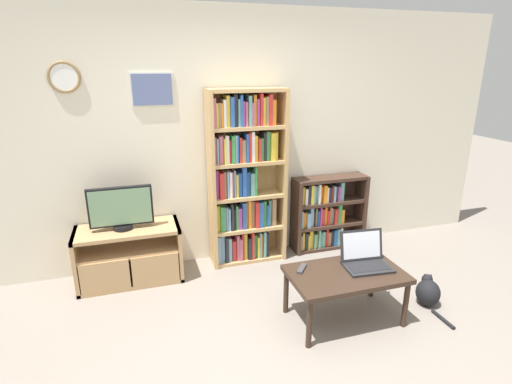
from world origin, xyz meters
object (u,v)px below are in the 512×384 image
Objects in this scene: bookshelf_tall at (244,179)px; bookshelf_short at (324,214)px; tv_stand at (130,255)px; coffee_table at (346,277)px; remote_near_laptop at (302,268)px; laptop at (365,258)px; cat at (428,292)px; television at (121,208)px.

bookshelf_tall is 2.15× the size of bookshelf_short.
coffee_table is (1.69, -1.18, 0.11)m from tv_stand.
bookshelf_tall reaches higher than remote_near_laptop.
bookshelf_tall is 4.54× the size of laptop.
tv_stand is at bearing -176.47° from bookshelf_short.
television is at bearing 177.24° from cat.
remote_near_laptop reaches higher than coffee_table.
tv_stand is 2.06m from coffee_table.
coffee_table is at bearing -34.62° from television.
bookshelf_short is 1.42m from cat.
television is 3.83× the size of remote_near_laptop.
laptop reaches higher than coffee_table.
television is (-0.03, 0.00, 0.48)m from tv_stand.
bookshelf_short is at bearing -85.03° from remote_near_laptop.
tv_stand is 0.48m from television.
laptop is at bearing 16.45° from coffee_table.
bookshelf_short is (2.18, 0.13, -0.35)m from television.
coffee_table is 0.87m from cat.
cat is (0.83, -0.03, -0.27)m from coffee_table.
cat is at bearing -45.27° from bookshelf_tall.
bookshelf_tall reaches higher than laptop.
cat is at bearing -25.72° from tv_stand.
bookshelf_tall is (1.23, 0.11, 0.14)m from television.
television reaches higher than coffee_table.
television is 0.32× the size of bookshelf_tall.
bookshelf_short is 1.41m from remote_near_laptop.
laptop is at bearing -165.37° from cat.
bookshelf_short is 2.11× the size of laptop.
bookshelf_short reaches higher than cat.
bookshelf_tall reaches higher than tv_stand.
laptop is at bearing -30.33° from television.
bookshelf_tall is 1.25m from remote_near_laptop.
bookshelf_tall is at bearing 110.66° from coffee_table.
coffee_table is 6.13× the size of remote_near_laptop.
television is 1.13× the size of cat.
remote_near_laptop is at bearing 156.24° from coffee_table.
television reaches higher than remote_near_laptop.
bookshelf_short is 1.28m from laptop.
television is 2.25m from laptop.
remote_near_laptop is at bearing 176.31° from laptop.
tv_stand is at bearing 1.42° from remote_near_laptop.
tv_stand reaches higher than remote_near_laptop.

